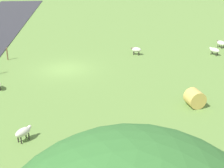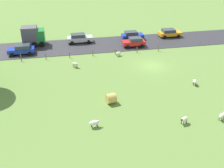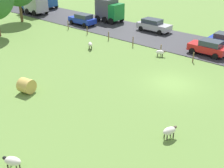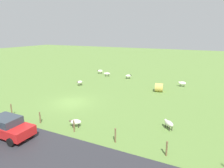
{
  "view_description": "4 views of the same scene",
  "coord_description": "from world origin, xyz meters",
  "px_view_note": "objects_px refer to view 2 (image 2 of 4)",
  "views": [
    {
      "loc": [
        -1.84,
        27.19,
        9.83
      ],
      "look_at": [
        -3.48,
        6.99,
        1.37
      ],
      "focal_mm": 52.63,
      "sensor_mm": 36.0,
      "label": 1
    },
    {
      "loc": [
        -34.72,
        12.96,
        16.81
      ],
      "look_at": [
        -6.5,
        7.43,
        1.15
      ],
      "focal_mm": 42.72,
      "sensor_mm": 36.0,
      "label": 2
    },
    {
      "loc": [
        -19.11,
        -9.52,
        10.43
      ],
      "look_at": [
        -5.36,
        2.15,
        1.29
      ],
      "focal_mm": 43.67,
      "sensor_mm": 36.0,
      "label": 3
    },
    {
      "loc": [
        17.71,
        13.95,
        7.99
      ],
      "look_at": [
        -3.51,
        3.5,
        1.82
      ],
      "focal_mm": 32.28,
      "sensor_mm": 36.0,
      "label": 4
    }
  ],
  "objects_px": {
    "sheep_3": "(195,81)",
    "sheep_4": "(118,53)",
    "sheep_6": "(75,64)",
    "car_4": "(22,49)",
    "car_2": "(170,33)",
    "sheep_2": "(222,116)",
    "sheep_1": "(94,123)",
    "car_8": "(134,42)",
    "car_0": "(132,35)",
    "car_1": "(79,38)",
    "hay_bale_0": "(111,98)",
    "sheep_0": "(184,119)",
    "truck_0": "(33,36)"
  },
  "relations": [
    {
      "from": "sheep_3",
      "to": "sheep_4",
      "type": "relative_size",
      "value": 1.0
    },
    {
      "from": "sheep_6",
      "to": "car_4",
      "type": "xyz_separation_m",
      "value": [
        6.84,
        8.27,
        0.34
      ]
    },
    {
      "from": "car_2",
      "to": "sheep_4",
      "type": "bearing_deg",
      "value": 122.4
    },
    {
      "from": "car_4",
      "to": "sheep_2",
      "type": "bearing_deg",
      "value": -135.54
    },
    {
      "from": "sheep_1",
      "to": "car_8",
      "type": "bearing_deg",
      "value": -24.91
    },
    {
      "from": "car_4",
      "to": "car_8",
      "type": "height_order",
      "value": "car_8"
    },
    {
      "from": "car_0",
      "to": "car_1",
      "type": "xyz_separation_m",
      "value": [
        0.13,
        9.94,
        0.05
      ]
    },
    {
      "from": "hay_bale_0",
      "to": "car_4",
      "type": "distance_m",
      "value": 21.0
    },
    {
      "from": "car_1",
      "to": "sheep_6",
      "type": "bearing_deg",
      "value": 171.55
    },
    {
      "from": "sheep_3",
      "to": "car_1",
      "type": "bearing_deg",
      "value": 34.97
    },
    {
      "from": "sheep_2",
      "to": "sheep_4",
      "type": "height_order",
      "value": "sheep_2"
    },
    {
      "from": "car_2",
      "to": "car_8",
      "type": "distance_m",
      "value": 8.99
    },
    {
      "from": "sheep_1",
      "to": "car_4",
      "type": "relative_size",
      "value": 0.28
    },
    {
      "from": "car_0",
      "to": "car_1",
      "type": "height_order",
      "value": "car_1"
    },
    {
      "from": "sheep_1",
      "to": "car_1",
      "type": "height_order",
      "value": "car_1"
    },
    {
      "from": "sheep_0",
      "to": "car_0",
      "type": "xyz_separation_m",
      "value": [
        26.51,
        -1.49,
        0.34
      ]
    },
    {
      "from": "sheep_0",
      "to": "truck_0",
      "type": "bearing_deg",
      "value": 31.7
    },
    {
      "from": "sheep_2",
      "to": "hay_bale_0",
      "type": "bearing_deg",
      "value": 63.28
    },
    {
      "from": "car_0",
      "to": "sheep_6",
      "type": "bearing_deg",
      "value": 132.38
    },
    {
      "from": "sheep_2",
      "to": "car_4",
      "type": "relative_size",
      "value": 0.27
    },
    {
      "from": "sheep_1",
      "to": "car_1",
      "type": "relative_size",
      "value": 0.25
    },
    {
      "from": "sheep_3",
      "to": "car_2",
      "type": "bearing_deg",
      "value": -12.16
    },
    {
      "from": "sheep_0",
      "to": "hay_bale_0",
      "type": "height_order",
      "value": "hay_bale_0"
    },
    {
      "from": "sheep_2",
      "to": "sheep_6",
      "type": "relative_size",
      "value": 1.1
    },
    {
      "from": "car_4",
      "to": "car_8",
      "type": "relative_size",
      "value": 1.09
    },
    {
      "from": "car_0",
      "to": "car_8",
      "type": "bearing_deg",
      "value": 170.31
    },
    {
      "from": "car_2",
      "to": "car_8",
      "type": "relative_size",
      "value": 1.11
    },
    {
      "from": "sheep_0",
      "to": "car_1",
      "type": "height_order",
      "value": "car_1"
    },
    {
      "from": "sheep_0",
      "to": "sheep_4",
      "type": "xyz_separation_m",
      "value": [
        19.11,
        2.76,
        -0.04
      ]
    },
    {
      "from": "hay_bale_0",
      "to": "car_8",
      "type": "xyz_separation_m",
      "value": [
        17.44,
        -7.51,
        0.3
      ]
    },
    {
      "from": "hay_bale_0",
      "to": "car_2",
      "type": "height_order",
      "value": "car_2"
    },
    {
      "from": "car_1",
      "to": "car_2",
      "type": "bearing_deg",
      "value": -90.19
    },
    {
      "from": "car_1",
      "to": "car_4",
      "type": "xyz_separation_m",
      "value": [
        -3.81,
        9.85,
        -0.03
      ]
    },
    {
      "from": "car_8",
      "to": "car_2",
      "type": "bearing_deg",
      "value": -65.07
    },
    {
      "from": "sheep_4",
      "to": "car_1",
      "type": "relative_size",
      "value": 0.23
    },
    {
      "from": "car_1",
      "to": "sheep_2",
      "type": "bearing_deg",
      "value": -154.66
    },
    {
      "from": "sheep_3",
      "to": "car_2",
      "type": "height_order",
      "value": "car_2"
    },
    {
      "from": "sheep_2",
      "to": "car_2",
      "type": "distance_m",
      "value": 27.13
    },
    {
      "from": "hay_bale_0",
      "to": "sheep_4",
      "type": "bearing_deg",
      "value": -15.79
    },
    {
      "from": "sheep_1",
      "to": "sheep_4",
      "type": "distance_m",
      "value": 19.01
    },
    {
      "from": "car_1",
      "to": "car_0",
      "type": "bearing_deg",
      "value": -90.75
    },
    {
      "from": "sheep_1",
      "to": "truck_0",
      "type": "xyz_separation_m",
      "value": [
        25.64,
        7.42,
        1.31
      ]
    },
    {
      "from": "sheep_3",
      "to": "car_0",
      "type": "height_order",
      "value": "car_0"
    },
    {
      "from": "sheep_1",
      "to": "car_2",
      "type": "bearing_deg",
      "value": -35.61
    },
    {
      "from": "car_0",
      "to": "sheep_2",
      "type": "bearing_deg",
      "value": -174.15
    },
    {
      "from": "sheep_1",
      "to": "sheep_2",
      "type": "relative_size",
      "value": 1.03
    },
    {
      "from": "sheep_1",
      "to": "truck_0",
      "type": "bearing_deg",
      "value": 16.13
    },
    {
      "from": "sheep_6",
      "to": "car_2",
      "type": "height_order",
      "value": "car_2"
    },
    {
      "from": "sheep_6",
      "to": "sheep_4",
      "type": "bearing_deg",
      "value": -66.8
    },
    {
      "from": "car_0",
      "to": "car_1",
      "type": "bearing_deg",
      "value": 89.25
    }
  ]
}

